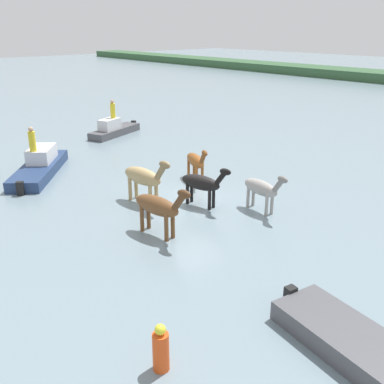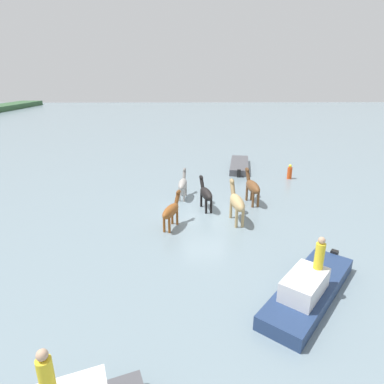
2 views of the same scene
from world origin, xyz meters
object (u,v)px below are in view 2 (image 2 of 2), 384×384
at_px(boat_skiff_near, 239,166).
at_px(person_spotter_bow, 46,375).
at_px(horse_dark_mare, 252,186).
at_px(person_boatman_standing, 320,254).
at_px(horse_pinto_flank, 171,211).
at_px(horse_lead, 206,193).
at_px(buoy_channel_marker, 290,172).
at_px(horse_rear_stallion, 183,184).
at_px(boat_launch_far, 308,290).
at_px(horse_chestnut_trailing, 237,202).

height_order(boat_skiff_near, person_spotter_bow, person_spotter_bow).
bearing_deg(horse_dark_mare, person_boatman_standing, 174.76).
xyz_separation_m(horse_pinto_flank, horse_lead, (2.50, -1.93, 0.03)).
height_order(boat_skiff_near, person_boatman_standing, person_boatman_standing).
relative_size(person_spotter_bow, person_boatman_standing, 1.00).
height_order(horse_dark_mare, buoy_channel_marker, horse_dark_mare).
height_order(person_spotter_bow, person_boatman_standing, person_boatman_standing).
relative_size(person_boatman_standing, buoy_channel_marker, 1.04).
bearing_deg(person_boatman_standing, horse_lead, 22.04).
height_order(horse_pinto_flank, boat_skiff_near, horse_pinto_flank).
distance_m(person_boatman_standing, buoy_channel_marker, 14.95).
xyz_separation_m(horse_rear_stallion, boat_skiff_near, (7.38, -4.86, -0.78)).
distance_m(horse_rear_stallion, person_boatman_standing, 11.37).
distance_m(horse_rear_stallion, boat_launch_far, 11.30).
distance_m(horse_dark_mare, boat_skiff_near, 8.44).
distance_m(horse_chestnut_trailing, horse_pinto_flank, 3.56).
bearing_deg(person_boatman_standing, person_spotter_bow, 121.85).
bearing_deg(buoy_channel_marker, horse_lead, 131.68).
xyz_separation_m(horse_chestnut_trailing, person_spotter_bow, (-11.13, 5.56, 0.58)).
bearing_deg(person_boatman_standing, horse_chestnut_trailing, 15.59).
relative_size(horse_chestnut_trailing, buoy_channel_marker, 2.35).
xyz_separation_m(horse_lead, person_boatman_standing, (-8.35, -3.38, 0.77)).
bearing_deg(horse_chestnut_trailing, buoy_channel_marker, -39.73).
bearing_deg(boat_launch_far, horse_lead, -119.48).
distance_m(boat_launch_far, buoy_channel_marker, 14.98).
bearing_deg(boat_skiff_near, boat_launch_far, -171.22).
relative_size(horse_lead, buoy_channel_marker, 2.04).
bearing_deg(horse_rear_stallion, person_spotter_bow, 176.40).
height_order(horse_dark_mare, horse_lead, horse_dark_mare).
bearing_deg(boat_launch_far, person_boatman_standing, 137.33).
xyz_separation_m(boat_launch_far, person_boatman_standing, (0.03, -0.23, 1.44)).
relative_size(horse_rear_stallion, buoy_channel_marker, 1.99).
xyz_separation_m(boat_launch_far, person_spotter_bow, (-4.56, 7.16, 1.40)).
relative_size(horse_rear_stallion, person_spotter_bow, 1.90).
xyz_separation_m(horse_chestnut_trailing, buoy_channel_marker, (7.93, -5.32, -0.63)).
xyz_separation_m(horse_pinto_flank, boat_skiff_near, (11.83, -5.41, -0.78)).
relative_size(horse_pinto_flank, horse_rear_stallion, 0.98).
distance_m(person_spotter_bow, person_boatman_standing, 8.69).
xyz_separation_m(horse_rear_stallion, horse_dark_mare, (-0.99, -4.32, 0.13)).
distance_m(horse_pinto_flank, person_boatman_standing, 7.94).
bearing_deg(person_spotter_bow, horse_rear_stallion, -10.01).
relative_size(horse_pinto_flank, buoy_channel_marker, 1.94).
bearing_deg(boat_launch_far, buoy_channel_marker, -154.51).
bearing_deg(horse_chestnut_trailing, horse_rear_stallion, 32.14).
bearing_deg(person_boatman_standing, horse_dark_mare, 2.71).
xyz_separation_m(horse_chestnut_trailing, horse_pinto_flank, (-0.70, 3.49, -0.18)).
xyz_separation_m(horse_dark_mare, boat_skiff_near, (8.37, -0.54, -0.91)).
relative_size(horse_dark_mare, person_boatman_standing, 2.15).
bearing_deg(buoy_channel_marker, boat_skiff_near, 46.69).
bearing_deg(horse_dark_mare, horse_rear_stallion, 69.18).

